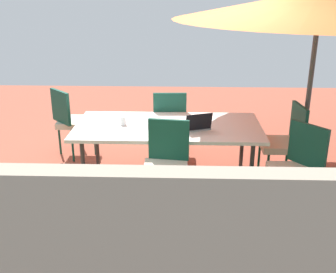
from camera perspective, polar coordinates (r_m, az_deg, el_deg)
The scene contains 10 objects.
ground_plane at distance 5.14m, azimuth -0.00°, elevation -6.17°, with size 10.00×10.00×0.02m, color #9E4C38.
dining_table at distance 4.87m, azimuth -0.00°, elevation 1.11°, with size 2.22×1.08×0.73m.
patio_umbrella at distance 5.04m, azimuth 20.58°, elevation 16.89°, with size 3.32×3.32×2.26m.
chair_southeast at distance 5.81m, azimuth -13.42°, elevation 2.45°, with size 0.59×0.59×0.98m.
chair_west at distance 5.08m, azimuth 16.11°, elevation -0.42°, with size 0.48×0.47×0.98m.
chair_south at distance 5.57m, azimuth 0.23°, elevation 2.26°, with size 0.46×0.47×0.98m.
chair_northwest at distance 4.37m, azimuth 17.68°, elevation -4.07°, with size 0.58×0.58×0.98m.
chair_north at distance 4.26m, azimuth -0.23°, elevation -3.68°, with size 0.48×0.49×0.98m.
laptop at distance 4.70m, azimuth 4.00°, elevation 1.52°, with size 0.39×0.34×0.21m.
cup at distance 4.89m, azimuth -6.35°, elevation 2.24°, with size 0.07×0.07×0.10m, color white.
Camera 1 is at (-0.16, 4.59, 2.30)m, focal length 43.34 mm.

